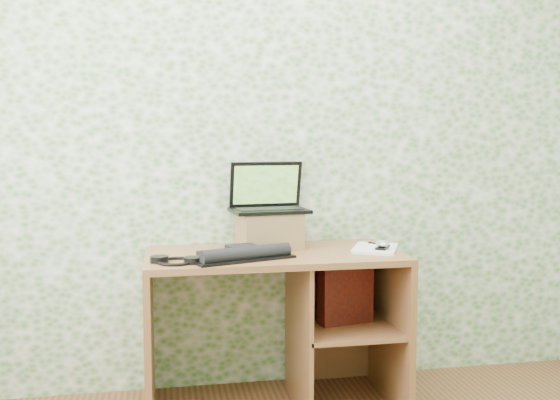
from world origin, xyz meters
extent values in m
plane|color=white|center=(0.00, 1.75, 1.30)|extent=(3.50, 0.00, 3.50)
cube|color=brown|center=(0.00, 1.44, 0.73)|extent=(1.20, 0.60, 0.03)
cube|color=brown|center=(-0.58, 1.44, 0.36)|extent=(0.03, 0.60, 0.72)
cube|color=brown|center=(0.58, 1.44, 0.36)|extent=(0.03, 0.60, 0.72)
cube|color=brown|center=(0.12, 1.44, 0.36)|extent=(0.02, 0.56, 0.72)
cube|color=brown|center=(0.35, 1.44, 0.38)|extent=(0.46, 0.56, 0.02)
cube|color=brown|center=(0.36, 1.73, 0.36)|extent=(0.48, 0.02, 0.72)
cube|color=brown|center=(0.00, 1.58, 0.84)|extent=(0.32, 0.27, 0.17)
cube|color=black|center=(0.00, 1.58, 0.93)|extent=(0.39, 0.29, 0.02)
cube|color=black|center=(0.00, 1.58, 0.94)|extent=(0.33, 0.17, 0.00)
cube|color=black|center=(0.00, 1.69, 1.06)|extent=(0.37, 0.10, 0.23)
cube|color=#345618|center=(0.00, 1.68, 1.05)|extent=(0.34, 0.08, 0.19)
cube|color=black|center=(-0.15, 1.37, 0.77)|extent=(0.43, 0.27, 0.03)
cube|color=black|center=(-0.15, 1.37, 0.78)|extent=(0.16, 0.16, 0.05)
cylinder|color=black|center=(-0.15, 1.26, 0.78)|extent=(0.42, 0.20, 0.06)
cube|color=black|center=(-0.15, 1.26, 0.76)|extent=(0.46, 0.24, 0.01)
torus|color=black|center=(-0.46, 1.27, 0.76)|extent=(0.21, 0.21, 0.01)
cylinder|color=black|center=(-0.53, 1.30, 0.76)|extent=(0.08, 0.08, 0.03)
cylinder|color=black|center=(-0.39, 1.25, 0.76)|extent=(0.08, 0.08, 0.03)
cube|color=silver|center=(0.50, 1.43, 0.76)|extent=(0.31, 0.35, 0.01)
ellipsoid|color=silver|center=(0.51, 1.37, 0.78)|extent=(0.10, 0.11, 0.03)
cylinder|color=black|center=(0.54, 1.49, 0.77)|extent=(0.08, 0.12, 0.01)
cube|color=maroon|center=(0.35, 1.44, 0.55)|extent=(0.28, 0.14, 0.32)
camera|label=1|loc=(-0.50, -1.43, 1.28)|focal=40.00mm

